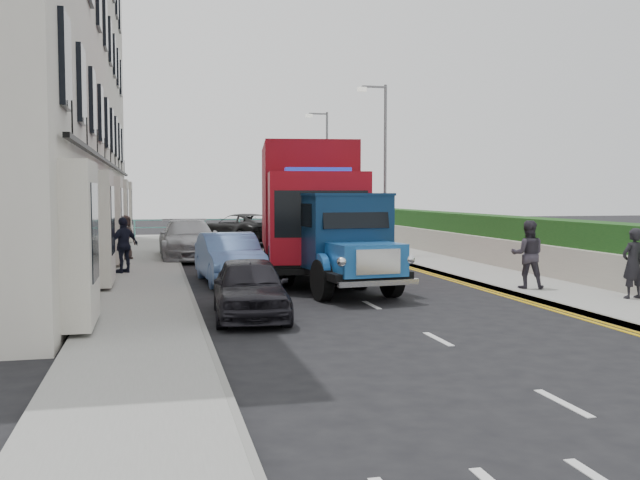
{
  "coord_description": "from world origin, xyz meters",
  "views": [
    {
      "loc": [
        -4.93,
        -13.78,
        2.61
      ],
      "look_at": [
        -0.73,
        4.17,
        1.4
      ],
      "focal_mm": 40.0,
      "sensor_mm": 36.0,
      "label": 1
    }
  ],
  "objects_px": {
    "red_lorry": "(308,206)",
    "pedestrian_east_near": "(633,263)",
    "bedford_lorry": "(344,249)",
    "parked_car_front": "(250,287)",
    "lamp_mid": "(382,159)",
    "lamp_far": "(325,168)"
  },
  "relations": [
    {
      "from": "red_lorry",
      "to": "pedestrian_east_near",
      "type": "relative_size",
      "value": 4.92
    },
    {
      "from": "bedford_lorry",
      "to": "parked_car_front",
      "type": "xyz_separation_m",
      "value": [
        -2.81,
        -2.88,
        -0.54
      ]
    },
    {
      "from": "lamp_mid",
      "to": "red_lorry",
      "type": "height_order",
      "value": "lamp_mid"
    },
    {
      "from": "lamp_far",
      "to": "red_lorry",
      "type": "distance_m",
      "value": 16.56
    },
    {
      "from": "lamp_mid",
      "to": "lamp_far",
      "type": "xyz_separation_m",
      "value": [
        0.0,
        10.0,
        0.0
      ]
    },
    {
      "from": "lamp_mid",
      "to": "bedford_lorry",
      "type": "relative_size",
      "value": 1.24
    },
    {
      "from": "lamp_mid",
      "to": "red_lorry",
      "type": "xyz_separation_m",
      "value": [
        -4.37,
        -5.87,
        -1.78
      ]
    },
    {
      "from": "lamp_mid",
      "to": "lamp_far",
      "type": "relative_size",
      "value": 1.0
    },
    {
      "from": "lamp_mid",
      "to": "parked_car_front",
      "type": "relative_size",
      "value": 1.87
    },
    {
      "from": "lamp_mid",
      "to": "red_lorry",
      "type": "relative_size",
      "value": 0.85
    },
    {
      "from": "lamp_far",
      "to": "bedford_lorry",
      "type": "bearing_deg",
      "value": -102.2
    },
    {
      "from": "bedford_lorry",
      "to": "pedestrian_east_near",
      "type": "height_order",
      "value": "bedford_lorry"
    },
    {
      "from": "lamp_far",
      "to": "parked_car_front",
      "type": "relative_size",
      "value": 1.87
    },
    {
      "from": "lamp_mid",
      "to": "parked_car_front",
      "type": "distance_m",
      "value": 15.22
    },
    {
      "from": "lamp_far",
      "to": "bedford_lorry",
      "type": "xyz_separation_m",
      "value": [
        -4.35,
        -20.12,
        -2.81
      ]
    },
    {
      "from": "parked_car_front",
      "to": "bedford_lorry",
      "type": "bearing_deg",
      "value": 49.48
    },
    {
      "from": "lamp_mid",
      "to": "lamp_far",
      "type": "distance_m",
      "value": 10.0
    },
    {
      "from": "lamp_mid",
      "to": "red_lorry",
      "type": "distance_m",
      "value": 7.54
    },
    {
      "from": "lamp_mid",
      "to": "red_lorry",
      "type": "bearing_deg",
      "value": -126.67
    },
    {
      "from": "lamp_far",
      "to": "pedestrian_east_near",
      "type": "xyz_separation_m",
      "value": [
        1.92,
        -23.15,
        -3.04
      ]
    },
    {
      "from": "lamp_mid",
      "to": "bedford_lorry",
      "type": "bearing_deg",
      "value": -113.26
    },
    {
      "from": "lamp_far",
      "to": "red_lorry",
      "type": "height_order",
      "value": "lamp_far"
    }
  ]
}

